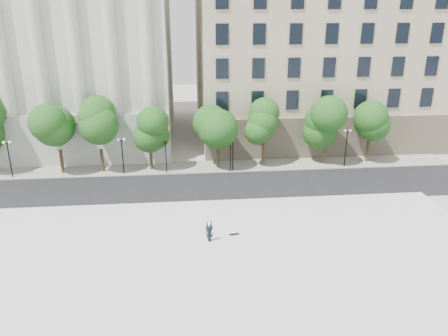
{
  "coord_description": "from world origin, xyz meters",
  "views": [
    {
      "loc": [
        -0.35,
        -22.26,
        17.08
      ],
      "look_at": [
        2.69,
        10.0,
        5.06
      ],
      "focal_mm": 35.0,
      "sensor_mm": 36.0,
      "label": 1
    }
  ],
  "objects_px": {
    "traffic_light_west": "(165,141)",
    "skateboard": "(234,234)",
    "traffic_light_east": "(231,140)",
    "person_lying": "(209,238)"
  },
  "relations": [
    {
      "from": "traffic_light_east",
      "to": "person_lying",
      "type": "xyz_separation_m",
      "value": [
        -3.28,
        -15.64,
        -2.96
      ]
    },
    {
      "from": "traffic_light_west",
      "to": "traffic_light_east",
      "type": "distance_m",
      "value": 6.95
    },
    {
      "from": "traffic_light_west",
      "to": "person_lying",
      "type": "xyz_separation_m",
      "value": [
        3.66,
        -15.64,
        -3.03
      ]
    },
    {
      "from": "traffic_light_west",
      "to": "traffic_light_east",
      "type": "relative_size",
      "value": 1.01
    },
    {
      "from": "traffic_light_west",
      "to": "person_lying",
      "type": "bearing_deg",
      "value": -76.82
    },
    {
      "from": "person_lying",
      "to": "skateboard",
      "type": "xyz_separation_m",
      "value": [
        1.98,
        0.8,
        -0.19
      ]
    },
    {
      "from": "traffic_light_west",
      "to": "traffic_light_east",
      "type": "xyz_separation_m",
      "value": [
        6.94,
        0.0,
        -0.07
      ]
    },
    {
      "from": "traffic_light_west",
      "to": "skateboard",
      "type": "height_order",
      "value": "traffic_light_west"
    },
    {
      "from": "skateboard",
      "to": "person_lying",
      "type": "bearing_deg",
      "value": -167.41
    },
    {
      "from": "person_lying",
      "to": "traffic_light_west",
      "type": "bearing_deg",
      "value": 97.37
    }
  ]
}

